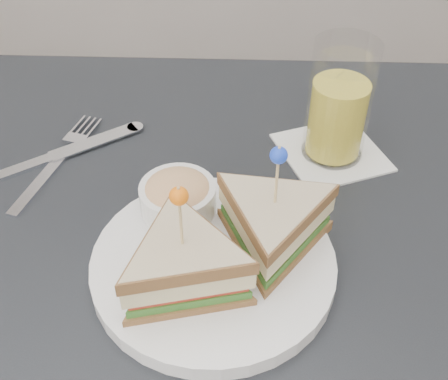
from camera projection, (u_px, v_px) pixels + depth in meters
table at (216, 268)px, 0.72m from camera, size 0.80×0.80×0.75m
plate_meal at (220, 243)px, 0.59m from camera, size 0.33×0.33×0.16m
cutlery_fork at (60, 157)px, 0.76m from camera, size 0.08×0.21×0.01m
cutlery_knife at (58, 155)px, 0.76m from camera, size 0.20×0.15×0.01m
drink_set at (338, 108)px, 0.72m from camera, size 0.17×0.17×0.17m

